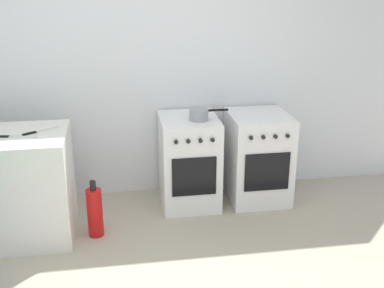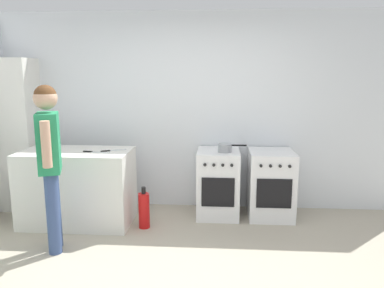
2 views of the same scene
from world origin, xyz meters
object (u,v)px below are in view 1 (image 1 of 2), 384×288
object	(u,v)px
oven_right	(258,157)
pot	(199,115)
knife_chef	(40,131)
knife_carving	(14,137)
oven_left	(189,161)
fire_extinguisher	(95,212)

from	to	relation	value
oven_right	pot	world-z (taller)	pot
oven_right	knife_chef	world-z (taller)	knife_chef
oven_right	knife_chef	distance (m)	2.02
oven_right	knife_carving	bearing A→B (deg)	-168.13
oven_left	fire_extinguisher	size ratio (longest dim) A/B	1.70
oven_right	fire_extinguisher	size ratio (longest dim) A/B	1.70
knife_carving	knife_chef	xyz separation A→B (m)	(0.18, 0.10, 0.00)
knife_carving	oven_right	bearing A→B (deg)	11.87
pot	fire_extinguisher	bearing A→B (deg)	-157.18
oven_left	knife_chef	bearing A→B (deg)	-164.91
oven_left	oven_right	size ratio (longest dim) A/B	1.00
knife_chef	fire_extinguisher	xyz separation A→B (m)	(0.39, -0.14, -0.69)
knife_chef	fire_extinguisher	world-z (taller)	knife_chef
knife_chef	oven_right	bearing A→B (deg)	10.00
oven_left	knife_carving	distance (m)	1.58
pot	knife_carving	size ratio (longest dim) A/B	1.06
fire_extinguisher	knife_chef	bearing A→B (deg)	160.57
oven_left	oven_right	bearing A→B (deg)	0.00
knife_carving	knife_chef	size ratio (longest dim) A/B	1.19
pot	knife_chef	xyz separation A→B (m)	(-1.34, -0.26, 0.00)
pot	knife_chef	distance (m)	1.37
pot	knife_chef	bearing A→B (deg)	-168.94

